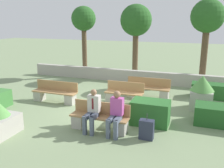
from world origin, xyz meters
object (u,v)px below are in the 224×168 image
object	(u,v)px
person_seated_woman	(116,111)
suitcase	(147,130)
bench_front	(100,120)
tree_center_right	(207,19)
bench_right_side	(55,94)
tree_leftmost	(84,21)
person_seated_man	(93,109)
bench_back	(124,95)
bench_left_side	(148,90)
planter_corner_right	(202,92)
tree_center_left	(136,22)

from	to	relation	value
person_seated_woman	suitcase	bearing A→B (deg)	0.92
bench_front	tree_center_right	xyz separation A→B (m)	(2.98, 7.02, 3.11)
bench_front	bench_right_side	world-z (taller)	same
suitcase	tree_leftmost	xyz separation A→B (m)	(-5.46, 7.12, 3.02)
person_seated_man	person_seated_woman	world-z (taller)	person_seated_woman
bench_right_side	bench_back	xyz separation A→B (m)	(2.81, 0.88, -0.02)
bench_left_side	tree_leftmost	xyz separation A→B (m)	(-4.64, 3.12, 2.98)
person_seated_woman	suitcase	size ratio (longest dim) A/B	1.71
tree_leftmost	planter_corner_right	bearing A→B (deg)	-29.74
person_seated_man	bench_back	bearing A→B (deg)	87.64
tree_center_left	tree_center_right	world-z (taller)	tree_center_right
tree_leftmost	tree_center_right	world-z (taller)	tree_center_right
person_seated_man	tree_center_right	size ratio (longest dim) A/B	0.30
suitcase	person_seated_woman	bearing A→B (deg)	-179.08
person_seated_woman	tree_center_right	xyz separation A→B (m)	(2.39, 7.16, 2.69)
planter_corner_right	tree_center_right	distance (m)	4.82
planter_corner_right	tree_center_right	xyz separation A→B (m)	(-0.02, 3.97, 2.74)
person_seated_man	tree_center_left	distance (m)	8.13
bench_right_side	person_seated_woman	size ratio (longest dim) A/B	1.46
tree_leftmost	tree_center_left	world-z (taller)	tree_center_left
tree_center_right	tree_center_left	bearing A→B (deg)	172.07
bench_front	bench_back	world-z (taller)	same
bench_back	person_seated_man	distance (m)	2.97
person_seated_man	suitcase	distance (m)	1.77
tree_center_right	person_seated_man	bearing A→B (deg)	-113.78
bench_front	tree_center_left	xyz separation A→B (m)	(-0.85, 7.55, 2.94)
bench_right_side	bench_back	distance (m)	2.94
planter_corner_right	tree_leftmost	bearing A→B (deg)	150.26
person_seated_man	bench_front	bearing A→B (deg)	39.44
bench_left_side	tree_leftmost	distance (m)	6.33
bench_right_side	tree_leftmost	distance (m)	5.98
bench_left_side	bench_back	bearing A→B (deg)	-125.54
bench_right_side	tree_center_left	distance (m)	6.66
bench_left_side	bench_back	world-z (taller)	same
bench_front	tree_leftmost	xyz separation A→B (m)	(-3.91, 7.00, 2.98)
suitcase	tree_leftmost	bearing A→B (deg)	127.47
planter_corner_right	tree_center_right	bearing A→B (deg)	90.24
person_seated_woman	tree_center_right	bearing A→B (deg)	71.54
bench_front	bench_right_side	xyz separation A→B (m)	(-2.86, 1.92, 0.00)
planter_corner_right	tree_center_left	world-z (taller)	tree_center_left
tree_center_left	person_seated_woman	bearing A→B (deg)	-79.37
bench_right_side	planter_corner_right	world-z (taller)	planter_corner_right
bench_front	bench_left_side	xyz separation A→B (m)	(0.72, 3.87, 0.00)
planter_corner_right	person_seated_man	bearing A→B (deg)	-134.83
bench_back	tree_center_right	bearing A→B (deg)	43.74
tree_center_right	person_seated_woman	bearing A→B (deg)	-108.46
bench_right_side	suitcase	distance (m)	4.85
bench_front	tree_center_left	world-z (taller)	tree_center_left
bench_right_side	suitcase	size ratio (longest dim) A/B	2.49
bench_right_side	tree_center_right	size ratio (longest dim) A/B	0.45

